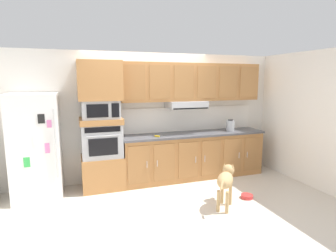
% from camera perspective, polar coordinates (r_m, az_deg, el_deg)
% --- Properties ---
extents(ground_plane, '(9.60, 9.60, 0.00)m').
position_cam_1_polar(ground_plane, '(4.88, -0.86, -14.34)').
color(ground_plane, beige).
extents(back_kitchen_wall, '(6.20, 0.12, 2.50)m').
position_cam_1_polar(back_kitchen_wall, '(5.58, -4.42, 2.02)').
color(back_kitchen_wall, silver).
rests_on(back_kitchen_wall, ground).
extents(side_panel_right, '(0.12, 7.10, 2.50)m').
position_cam_1_polar(side_panel_right, '(6.00, 25.47, 1.65)').
color(side_panel_right, white).
rests_on(side_panel_right, ground).
extents(refrigerator, '(0.76, 0.73, 1.76)m').
position_cam_1_polar(refrigerator, '(5.09, -25.61, -3.84)').
color(refrigerator, white).
rests_on(refrigerator, ground).
extents(oven_base_cabinet, '(0.74, 0.62, 0.60)m').
position_cam_1_polar(oven_base_cabinet, '(5.29, -13.30, -9.21)').
color(oven_base_cabinet, '#A8703D').
rests_on(oven_base_cabinet, ground).
extents(built_in_oven, '(0.70, 0.62, 0.60)m').
position_cam_1_polar(built_in_oven, '(5.13, -13.55, -2.84)').
color(built_in_oven, '#A8AAAF').
rests_on(built_in_oven, oven_base_cabinet).
extents(appliance_mid_shelf, '(0.74, 0.62, 0.10)m').
position_cam_1_polar(appliance_mid_shelf, '(5.07, -13.71, 1.04)').
color(appliance_mid_shelf, '#A8703D').
rests_on(appliance_mid_shelf, built_in_oven).
extents(microwave, '(0.64, 0.54, 0.32)m').
position_cam_1_polar(microwave, '(5.04, -13.79, 3.40)').
color(microwave, '#A8AAAF').
rests_on(microwave, appliance_mid_shelf).
extents(appliance_upper_cabinet, '(0.74, 0.62, 0.68)m').
position_cam_1_polar(appliance_upper_cabinet, '(5.02, -14.02, 9.08)').
color(appliance_upper_cabinet, '#A8703D').
rests_on(appliance_upper_cabinet, microwave).
extents(lower_cabinet_run, '(2.90, 0.63, 0.88)m').
position_cam_1_polar(lower_cabinet_run, '(5.69, 5.31, -6.18)').
color(lower_cabinet_run, '#A8703D').
rests_on(lower_cabinet_run, ground).
extents(countertop_slab, '(2.94, 0.64, 0.04)m').
position_cam_1_polar(countertop_slab, '(5.59, 5.36, -1.62)').
color(countertop_slab, '#4C4C51').
rests_on(countertop_slab, lower_cabinet_run).
extents(backsplash_panel, '(2.94, 0.02, 0.50)m').
position_cam_1_polar(backsplash_panel, '(5.80, 4.24, 1.51)').
color(backsplash_panel, white).
rests_on(backsplash_panel, countertop_slab).
extents(upper_cabinet_with_hood, '(2.90, 0.48, 0.88)m').
position_cam_1_polar(upper_cabinet_with_hood, '(5.59, 4.91, 8.73)').
color(upper_cabinet_with_hood, '#A8703D').
rests_on(upper_cabinet_with_hood, backsplash_panel).
extents(screwdriver, '(0.17, 0.17, 0.03)m').
position_cam_1_polar(screwdriver, '(5.18, -2.19, -2.08)').
color(screwdriver, yellow).
rests_on(screwdriver, countertop_slab).
extents(electric_kettle, '(0.17, 0.17, 0.24)m').
position_cam_1_polar(electric_kettle, '(5.89, 12.75, 0.08)').
color(electric_kettle, '#A8AAAF').
rests_on(electric_kettle, countertop_slab).
extents(dog, '(0.56, 0.65, 0.63)m').
position_cam_1_polar(dog, '(4.46, 11.85, -10.81)').
color(dog, tan).
rests_on(dog, ground).
extents(dog_food_bowl, '(0.20, 0.20, 0.06)m').
position_cam_1_polar(dog_food_bowl, '(4.98, 15.99, -13.79)').
color(dog_food_bowl, red).
rests_on(dog_food_bowl, ground).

